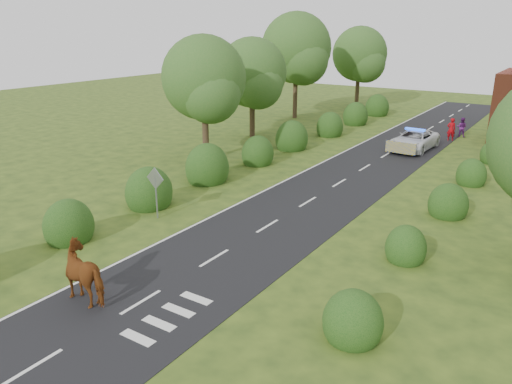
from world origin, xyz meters
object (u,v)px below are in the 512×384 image
Objects in this scene: road_sign at (156,185)px; pedestrian_purple at (462,127)px; pedestrian_red at (451,129)px; cow at (89,276)px; police_van at (414,140)px.

pedestrian_purple is at bearing 73.65° from road_sign.
road_sign is 26.74m from pedestrian_red.
cow is 27.64m from police_van.
cow is 1.45× the size of pedestrian_purple.
cow is at bearing 58.64° from pedestrian_red.
road_sign is 1.56× the size of pedestrian_purple.
pedestrian_purple is at bearing 171.01° from cow.
pedestrian_red is at bearing 75.78° from police_van.
road_sign is 28.74m from pedestrian_purple.
pedestrian_red is (1.54, 4.82, 0.18)m from police_van.
road_sign is at bearing -154.57° from cow.
cow reaches higher than police_van.
police_van is 7.06m from pedestrian_purple.
cow is 0.43× the size of police_van.
road_sign is at bearing -102.98° from police_van.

